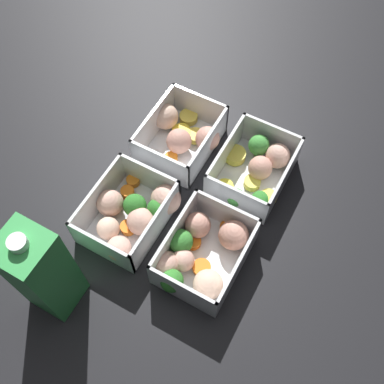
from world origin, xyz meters
TOP-DOWN VIEW (x-y plane):
  - ground_plane at (0.00, 0.00)m, footprint 4.00×4.00m
  - container_near_left at (-0.09, -0.07)m, footprint 0.16×0.13m
  - container_near_right at (0.10, -0.08)m, footprint 0.16×0.13m
  - container_far_left at (-0.08, 0.06)m, footprint 0.17×0.14m
  - container_far_right at (0.10, 0.08)m, footprint 0.16×0.15m
  - juice_carton at (-0.25, 0.10)m, footprint 0.07×0.07m

SIDE VIEW (x-z plane):
  - ground_plane at x=0.00m, z-range 0.00..0.00m
  - container_near_right at x=0.10m, z-range -0.01..0.06m
  - container_far_right at x=0.10m, z-range -0.01..0.06m
  - container_near_left at x=-0.09m, z-range -0.01..0.06m
  - container_far_left at x=-0.08m, z-range -0.01..0.06m
  - juice_carton at x=-0.25m, z-range -0.01..0.20m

